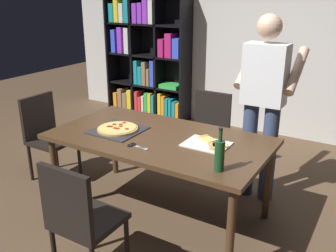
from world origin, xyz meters
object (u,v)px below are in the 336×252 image
(chair_near_camera, at_px, (79,216))
(pepperoni_pizza_on_tray, at_px, (118,129))
(bookshelf, at_px, (147,58))
(person_serving_pizza, at_px, (264,98))
(kitchen_scissors, at_px, (135,146))
(chair_left_end, at_px, (47,132))
(wine_bottle, at_px, (220,155))
(chair_far_side, at_px, (208,128))
(dining_table, at_px, (159,143))

(chair_near_camera, distance_m, pepperoni_pizza_on_tray, 1.03)
(bookshelf, height_order, person_serving_pizza, bookshelf)
(kitchen_scissors, bearing_deg, bookshelf, 122.34)
(bookshelf, bearing_deg, pepperoni_pizza_on_tray, -61.30)
(pepperoni_pizza_on_tray, xyz_separation_m, kitchen_scissors, (0.34, -0.21, -0.01))
(chair_left_end, bearing_deg, wine_bottle, -8.82)
(bookshelf, xyz_separation_m, pepperoni_pizza_on_tray, (1.34, -2.44, -0.16))
(chair_far_side, distance_m, wine_bottle, 1.54)
(chair_left_end, distance_m, kitchen_scissors, 1.42)
(chair_left_end, bearing_deg, person_serving_pizza, 20.46)
(person_serving_pizza, xyz_separation_m, kitchen_scissors, (-0.70, -1.06, -0.24))
(dining_table, distance_m, chair_far_side, 1.01)
(bookshelf, bearing_deg, chair_near_camera, -62.81)
(dining_table, bearing_deg, chair_left_end, 180.00)
(chair_near_camera, height_order, kitchen_scissors, chair_near_camera)
(chair_left_end, height_order, person_serving_pizza, person_serving_pizza)
(pepperoni_pizza_on_tray, bearing_deg, wine_bottle, -13.33)
(dining_table, relative_size, pepperoni_pizza_on_tray, 4.43)
(dining_table, distance_m, chair_left_end, 1.43)
(dining_table, xyz_separation_m, chair_near_camera, (-0.00, -0.99, -0.17))
(person_serving_pizza, distance_m, pepperoni_pizza_on_tray, 1.36)
(pepperoni_pizza_on_tray, bearing_deg, chair_left_end, 176.10)
(chair_left_end, height_order, bookshelf, bookshelf)
(chair_left_end, xyz_separation_m, wine_bottle, (2.13, -0.33, 0.36))
(pepperoni_pizza_on_tray, bearing_deg, person_serving_pizza, 39.00)
(chair_left_end, relative_size, kitchen_scissors, 4.60)
(chair_near_camera, xyz_separation_m, kitchen_scissors, (-0.05, 0.71, 0.24))
(chair_left_end, relative_size, pepperoni_pizza_on_tray, 2.13)
(chair_near_camera, height_order, bookshelf, bookshelf)
(dining_table, bearing_deg, kitchen_scissors, -99.48)
(bookshelf, relative_size, person_serving_pizza, 1.11)
(chair_left_end, height_order, kitchen_scissors, chair_left_end)
(chair_far_side, height_order, bookshelf, bookshelf)
(pepperoni_pizza_on_tray, relative_size, wine_bottle, 1.34)
(bookshelf, bearing_deg, kitchen_scissors, -57.66)
(chair_far_side, xyz_separation_m, bookshelf, (-1.73, 1.38, 0.41))
(bookshelf, relative_size, wine_bottle, 6.17)
(chair_near_camera, xyz_separation_m, chair_left_end, (-1.42, 0.99, 0.00))
(chair_near_camera, bearing_deg, bookshelf, 117.19)
(dining_table, xyz_separation_m, kitchen_scissors, (-0.05, -0.28, 0.07))
(chair_left_end, height_order, pepperoni_pizza_on_tray, chair_left_end)
(chair_far_side, bearing_deg, chair_left_end, -145.07)
(chair_left_end, distance_m, pepperoni_pizza_on_tray, 1.06)
(dining_table, relative_size, chair_far_side, 2.08)
(chair_far_side, relative_size, person_serving_pizza, 0.51)
(dining_table, xyz_separation_m, wine_bottle, (0.70, -0.33, 0.18))
(person_serving_pizza, bearing_deg, wine_bottle, -87.17)
(chair_far_side, bearing_deg, kitchen_scissors, -92.12)
(dining_table, xyz_separation_m, chair_far_side, (0.00, 0.99, -0.17))
(bookshelf, bearing_deg, wine_bottle, -48.01)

